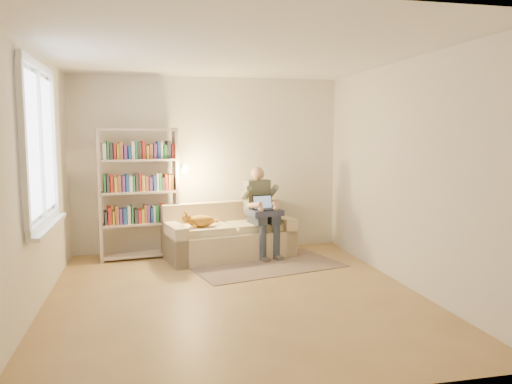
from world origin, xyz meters
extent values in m
plane|color=#9A7746|center=(0.00, 0.00, 0.00)|extent=(4.50, 4.50, 0.00)
cube|color=white|center=(0.00, 0.00, 2.60)|extent=(4.00, 4.50, 0.02)
cube|color=silver|center=(-2.00, 0.00, 1.30)|extent=(0.02, 4.50, 2.60)
cube|color=silver|center=(2.00, 0.00, 1.30)|extent=(0.02, 4.50, 2.60)
cube|color=silver|center=(0.00, 2.25, 1.30)|extent=(4.00, 0.02, 2.60)
cube|color=silver|center=(0.00, -2.25, 1.30)|extent=(4.00, 0.02, 2.60)
plane|color=white|center=(-1.97, 0.20, 1.65)|extent=(0.00, 1.50, 1.50)
cube|color=white|center=(-1.96, 0.20, 2.44)|extent=(0.05, 1.50, 0.08)
cube|color=white|center=(-1.96, 0.20, 0.86)|extent=(0.05, 1.50, 0.08)
cube|color=white|center=(-1.96, 0.20, 1.65)|extent=(0.04, 0.05, 1.50)
cube|color=white|center=(-1.92, 0.20, 0.81)|extent=(0.12, 1.52, 0.04)
cube|color=beige|center=(0.22, 1.70, 0.19)|extent=(1.93, 1.16, 0.38)
cube|color=beige|center=(0.16, 2.01, 0.57)|extent=(1.80, 0.55, 0.39)
cube|color=beige|center=(-0.57, 1.53, 0.27)|extent=(0.34, 0.83, 0.54)
cube|color=beige|center=(1.01, 1.87, 0.27)|extent=(0.34, 0.83, 0.54)
cube|color=beige|center=(-0.16, 1.57, 0.43)|extent=(0.86, 0.69, 0.11)
cube|color=beige|center=(0.63, 1.74, 0.43)|extent=(0.86, 0.69, 0.11)
cube|color=#626955|center=(0.66, 1.81, 0.85)|extent=(0.38, 0.26, 0.48)
sphere|color=tan|center=(0.66, 1.80, 1.19)|extent=(0.19, 0.19, 0.19)
cube|color=#2F3642|center=(0.60, 1.57, 0.56)|extent=(0.22, 0.42, 0.15)
cube|color=#2F3642|center=(0.81, 1.61, 0.56)|extent=(0.22, 0.42, 0.15)
cylinder|color=#2F3642|center=(0.64, 1.38, 0.25)|extent=(0.10, 0.10, 0.50)
cylinder|color=#2F3642|center=(0.85, 1.42, 0.25)|extent=(0.10, 0.10, 0.50)
ellipsoid|color=gold|center=(-0.16, 1.55, 0.57)|extent=(0.40, 0.27, 0.17)
sphere|color=gold|center=(-0.36, 1.47, 0.62)|extent=(0.13, 0.13, 0.13)
cylinder|color=gold|center=(0.02, 1.63, 0.53)|extent=(0.18, 0.07, 0.05)
cube|color=#2D334F|center=(0.66, 1.57, 0.65)|extent=(0.52, 0.46, 0.08)
cube|color=black|center=(0.66, 1.53, 0.70)|extent=(0.34, 0.27, 0.02)
cube|color=black|center=(0.64, 1.63, 0.79)|extent=(0.31, 0.13, 0.20)
plane|color=#8CA5CC|center=(0.64, 1.63, 0.79)|extent=(0.28, 0.13, 0.26)
cube|color=beige|center=(-1.56, 1.83, 0.92)|extent=(0.08, 0.28, 1.85)
cube|color=beige|center=(-0.51, 1.97, 0.92)|extent=(0.08, 0.28, 1.85)
cube|color=beige|center=(-1.03, 1.90, 0.05)|extent=(1.13, 0.43, 0.03)
cube|color=beige|center=(-1.03, 1.90, 0.50)|extent=(1.13, 0.43, 0.03)
cube|color=beige|center=(-1.03, 1.90, 0.95)|extent=(1.13, 0.43, 0.03)
cube|color=beige|center=(-1.03, 1.90, 1.40)|extent=(1.13, 0.43, 0.03)
cube|color=beige|center=(-1.03, 1.90, 1.82)|extent=(1.13, 0.43, 0.03)
cube|color=gold|center=(-1.03, 1.90, 0.62)|extent=(0.96, 0.35, 0.22)
cube|color=#995933|center=(-1.03, 1.90, 1.07)|extent=(0.96, 0.35, 0.22)
cube|color=#66337F|center=(-1.03, 1.90, 1.52)|extent=(0.96, 0.35, 0.22)
cylinder|color=beige|center=(-0.59, 1.96, 0.98)|extent=(0.10, 0.10, 0.04)
cone|color=beige|center=(-0.41, 1.87, 1.26)|extent=(0.14, 0.16, 0.15)
cube|color=#7F695C|center=(0.62, 1.14, 0.01)|extent=(2.18, 1.61, 0.01)
camera|label=1|loc=(-0.92, -5.25, 1.75)|focal=35.00mm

